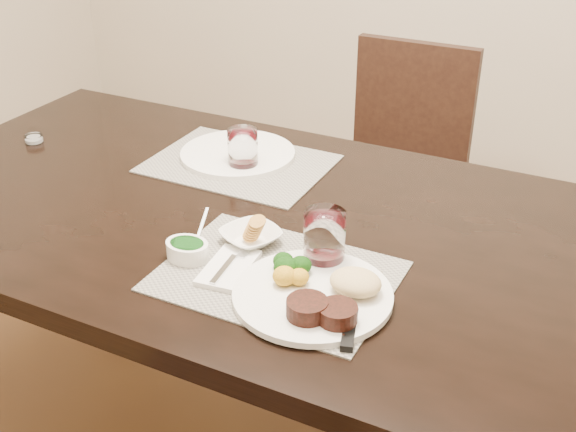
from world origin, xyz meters
The scene contains 13 objects.
dining_table centered at (0.00, 0.00, 0.67)m, with size 2.00×1.00×0.75m.
chair_far centered at (0.00, 0.93, 0.50)m, with size 0.42×0.42×0.90m.
placemat_near centered at (0.11, -0.21, 0.75)m, with size 0.46×0.34×0.00m, color gray.
placemat_far centered at (-0.22, 0.22, 0.75)m, with size 0.46×0.34×0.00m, color gray.
dinner_plate centered at (0.22, -0.25, 0.77)m, with size 0.31×0.31×0.05m.
napkin_fork centered at (0.02, -0.24, 0.76)m, with size 0.10×0.16×0.02m.
steak_knife centered at (0.31, -0.28, 0.76)m, with size 0.06×0.27×0.01m.
cracker_bowl centered at (0.01, -0.12, 0.77)m, with size 0.16×0.16×0.05m.
sauce_ramekin centered at (-0.08, -0.23, 0.77)m, with size 0.09×0.14×0.07m.
wine_glass_near centered at (0.18, -0.12, 0.81)m, with size 0.08×0.08×0.12m.
far_plate centered at (-0.25, 0.25, 0.76)m, with size 0.31×0.31×0.01m, color white.
wine_glass_far centered at (-0.19, 0.20, 0.80)m, with size 0.08×0.08×0.11m.
salt_cellar centered at (-0.81, 0.08, 0.76)m, with size 0.05×0.05×0.02m.
Camera 1 is at (0.67, -1.27, 1.56)m, focal length 45.00 mm.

